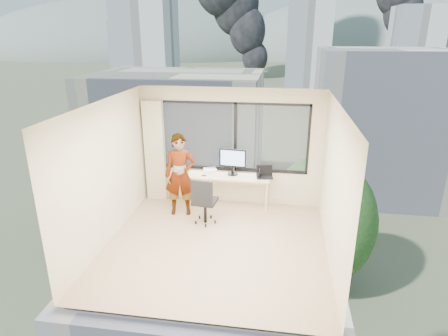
% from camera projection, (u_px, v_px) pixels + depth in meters
% --- Properties ---
extents(floor, '(4.00, 4.00, 0.01)m').
position_uv_depth(floor, '(216.00, 245.00, 7.02)').
color(floor, tan).
rests_on(floor, ground).
extents(ceiling, '(4.00, 4.00, 0.01)m').
position_uv_depth(ceiling, '(215.00, 104.00, 6.15)').
color(ceiling, white).
rests_on(ceiling, ground).
extents(wall_front, '(4.00, 0.01, 2.60)m').
position_uv_depth(wall_front, '(187.00, 237.00, 4.72)').
color(wall_front, beige).
rests_on(wall_front, ground).
extents(wall_left, '(0.01, 4.00, 2.60)m').
position_uv_depth(wall_left, '(106.00, 173.00, 6.87)').
color(wall_left, beige).
rests_on(wall_left, ground).
extents(wall_right, '(0.01, 4.00, 2.60)m').
position_uv_depth(wall_right, '(334.00, 186.00, 6.30)').
color(wall_right, beige).
rests_on(wall_right, ground).
extents(window_wall, '(3.30, 0.16, 1.55)m').
position_uv_depth(window_wall, '(233.00, 137.00, 8.36)').
color(window_wall, black).
rests_on(window_wall, ground).
extents(curtain, '(0.45, 0.14, 2.30)m').
position_uv_depth(curtain, '(155.00, 151.00, 8.63)').
color(curtain, '#F6E8C0').
rests_on(curtain, floor).
extents(desk, '(1.80, 0.60, 0.75)m').
position_uv_depth(desk, '(229.00, 191.00, 8.44)').
color(desk, beige).
rests_on(desk, floor).
extents(chair, '(0.56, 0.56, 1.01)m').
position_uv_depth(chair, '(205.00, 200.00, 7.69)').
color(chair, black).
rests_on(chair, floor).
extents(person, '(0.70, 0.52, 1.75)m').
position_uv_depth(person, '(180.00, 175.00, 7.97)').
color(person, '#2D2D33').
rests_on(person, floor).
extents(monitor, '(0.60, 0.18, 0.59)m').
position_uv_depth(monitor, '(233.00, 162.00, 8.26)').
color(monitor, black).
rests_on(monitor, desk).
extents(game_console, '(0.34, 0.31, 0.07)m').
position_uv_depth(game_console, '(210.00, 170.00, 8.53)').
color(game_console, white).
rests_on(game_console, desk).
extents(laptop, '(0.40, 0.42, 0.22)m').
position_uv_depth(laptop, '(265.00, 173.00, 8.14)').
color(laptop, black).
rests_on(laptop, desk).
extents(cellphone, '(0.10, 0.04, 0.01)m').
position_uv_depth(cellphone, '(204.00, 175.00, 8.28)').
color(cellphone, black).
rests_on(cellphone, desk).
extents(pen_cup, '(0.11, 0.11, 0.11)m').
position_uv_depth(pen_cup, '(259.00, 175.00, 8.15)').
color(pen_cup, black).
rests_on(pen_cup, desk).
extents(handbag, '(0.29, 0.20, 0.21)m').
position_uv_depth(handbag, '(266.00, 170.00, 8.35)').
color(handbag, '#0C4C3E').
rests_on(handbag, desk).
extents(exterior_ground, '(400.00, 400.00, 0.04)m').
position_uv_depth(exterior_ground, '(280.00, 90.00, 123.40)').
color(exterior_ground, '#515B3D').
rests_on(exterior_ground, ground).
extents(near_bldg_a, '(16.00, 12.00, 14.00)m').
position_uv_depth(near_bldg_a, '(180.00, 144.00, 38.58)').
color(near_bldg_a, beige).
rests_on(near_bldg_a, exterior_ground).
extents(near_bldg_b, '(14.00, 13.00, 16.00)m').
position_uv_depth(near_bldg_b, '(380.00, 123.00, 42.70)').
color(near_bldg_b, silver).
rests_on(near_bldg_b, exterior_ground).
extents(far_tower_a, '(14.00, 14.00, 28.00)m').
position_uv_depth(far_tower_a, '(147.00, 46.00, 100.40)').
color(far_tower_a, silver).
rests_on(far_tower_a, exterior_ground).
extents(far_tower_b, '(13.00, 13.00, 30.00)m').
position_uv_depth(far_tower_b, '(308.00, 41.00, 117.20)').
color(far_tower_b, silver).
rests_on(far_tower_b, exterior_ground).
extents(far_tower_c, '(15.00, 15.00, 26.00)m').
position_uv_depth(far_tower_c, '(414.00, 46.00, 131.21)').
color(far_tower_c, silver).
rests_on(far_tower_c, exterior_ground).
extents(far_tower_d, '(16.00, 14.00, 22.00)m').
position_uv_depth(far_tower_d, '(134.00, 49.00, 156.15)').
color(far_tower_d, silver).
rests_on(far_tower_d, exterior_ground).
extents(hill_a, '(288.00, 216.00, 90.00)m').
position_uv_depth(hill_a, '(142.00, 53.00, 326.59)').
color(hill_a, slate).
rests_on(hill_a, exterior_ground).
extents(hill_b, '(300.00, 220.00, 96.00)m').
position_uv_depth(hill_b, '(414.00, 56.00, 295.24)').
color(hill_b, slate).
rests_on(hill_b, exterior_ground).
extents(tree_a, '(7.00, 7.00, 8.00)m').
position_uv_depth(tree_a, '(79.00, 199.00, 33.15)').
color(tree_a, '#184819').
rests_on(tree_a, exterior_ground).
extents(tree_b, '(7.60, 7.60, 9.00)m').
position_uv_depth(tree_b, '(318.00, 234.00, 26.41)').
color(tree_b, '#184819').
rests_on(tree_b, exterior_ground).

